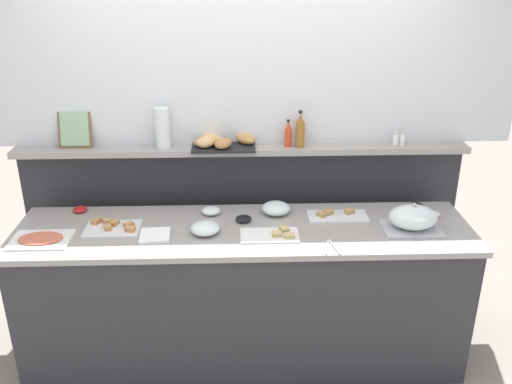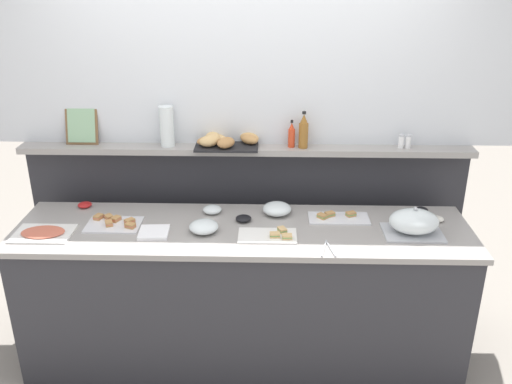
{
  "view_description": "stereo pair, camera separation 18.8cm",
  "coord_description": "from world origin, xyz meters",
  "views": [
    {
      "loc": [
        -0.03,
        -2.94,
        2.42
      ],
      "look_at": [
        0.08,
        0.1,
        1.12
      ],
      "focal_mm": 38.99,
      "sensor_mm": 36.0,
      "label": 1
    },
    {
      "loc": [
        0.16,
        -2.94,
        2.42
      ],
      "look_at": [
        0.08,
        0.1,
        1.12
      ],
      "focal_mm": 38.99,
      "sensor_mm": 36.0,
      "label": 2
    }
  ],
  "objects": [
    {
      "name": "buffet_counter",
      "position": [
        0.0,
        0.0,
        0.47
      ],
      "size": [
        2.71,
        0.68,
        0.93
      ],
      "color": "#2D2D33",
      "rests_on": "ground_plane"
    },
    {
      "name": "pepper_shaker",
      "position": [
        1.03,
        0.44,
        1.33
      ],
      "size": [
        0.03,
        0.03,
        0.09
      ],
      "color": "white",
      "rests_on": "back_ledge_unit"
    },
    {
      "name": "condiment_bowl_teal",
      "position": [
        -0.0,
        0.09,
        0.95
      ],
      "size": [
        0.1,
        0.1,
        0.03
      ],
      "primitive_type": "ellipsoid",
      "color": "black",
      "rests_on": "buffet_counter"
    },
    {
      "name": "serving_tongs",
      "position": [
        0.48,
        -0.24,
        0.93
      ],
      "size": [
        0.08,
        0.18,
        0.01
      ],
      "color": "#B7BABF",
      "rests_on": "buffet_counter"
    },
    {
      "name": "upper_wall_panel",
      "position": [
        0.0,
        0.54,
        1.94
      ],
      "size": [
        3.51,
        0.08,
        1.31
      ],
      "primitive_type": "cube",
      "color": "silver",
      "rests_on": "back_ledge_unit"
    },
    {
      "name": "cold_cuts_platter",
      "position": [
        -1.15,
        -0.11,
        0.94
      ],
      "size": [
        0.33,
        0.24,
        0.02
      ],
      "color": "white",
      "rests_on": "buffet_counter"
    },
    {
      "name": "vinegar_bottle_amber",
      "position": [
        0.37,
        0.43,
        1.39
      ],
      "size": [
        0.06,
        0.06,
        0.24
      ],
      "color": "#8E5B23",
      "rests_on": "back_ledge_unit"
    },
    {
      "name": "condiment_bowl_dark",
      "position": [
        -1.03,
        0.27,
        0.94
      ],
      "size": [
        0.09,
        0.09,
        0.03
      ],
      "primitive_type": "ellipsoid",
      "color": "red",
      "rests_on": "buffet_counter"
    },
    {
      "name": "glass_bowl_small",
      "position": [
        0.2,
        0.2,
        0.96
      ],
      "size": [
        0.18,
        0.18,
        0.07
      ],
      "color": "silver",
      "rests_on": "buffet_counter"
    },
    {
      "name": "sandwich_platter_front",
      "position": [
        -0.77,
        0.02,
        0.94
      ],
      "size": [
        0.32,
        0.22,
        0.04
      ],
      "color": "silver",
      "rests_on": "buffet_counter"
    },
    {
      "name": "framed_picture",
      "position": [
        -1.06,
        0.48,
        1.41
      ],
      "size": [
        0.21,
        0.07,
        0.24
      ],
      "color": "brown",
      "rests_on": "back_ledge_unit"
    },
    {
      "name": "ground_plane",
      "position": [
        0.0,
        0.6,
        0.0
      ],
      "size": [
        12.0,
        12.0,
        0.0
      ],
      "primitive_type": "plane",
      "color": "gray"
    },
    {
      "name": "sandwich_platter_rear",
      "position": [
        0.58,
        0.14,
        0.94
      ],
      "size": [
        0.37,
        0.17,
        0.04
      ],
      "color": "silver",
      "rests_on": "buffet_counter"
    },
    {
      "name": "glass_bowl_medium",
      "position": [
        -0.22,
        -0.06,
        0.96
      ],
      "size": [
        0.17,
        0.17,
        0.07
      ],
      "color": "silver",
      "rests_on": "buffet_counter"
    },
    {
      "name": "salt_shaker",
      "position": [
        0.99,
        0.44,
        1.33
      ],
      "size": [
        0.03,
        0.03,
        0.09
      ],
      "color": "white",
      "rests_on": "back_ledge_unit"
    },
    {
      "name": "bread_basket",
      "position": [
        -0.14,
        0.44,
        1.33
      ],
      "size": [
        0.43,
        0.28,
        0.08
      ],
      "color": "black",
      "rests_on": "back_ledge_unit"
    },
    {
      "name": "napkin_stack",
      "position": [
        -0.51,
        -0.09,
        0.94
      ],
      "size": [
        0.18,
        0.18,
        0.02
      ],
      "primitive_type": "cube",
      "rotation": [
        0.0,
        0.0,
        0.06
      ],
      "color": "white",
      "rests_on": "buffet_counter"
    },
    {
      "name": "sandwich_platter_side",
      "position": [
        0.16,
        -0.11,
        0.94
      ],
      "size": [
        0.34,
        0.19,
        0.04
      ],
      "color": "white",
      "rests_on": "buffet_counter"
    },
    {
      "name": "serving_cloche",
      "position": [
        0.99,
        -0.05,
        1.0
      ],
      "size": [
        0.34,
        0.24,
        0.17
      ],
      "color": "#B7BABF",
      "rests_on": "buffet_counter"
    },
    {
      "name": "hot_sauce_bottle",
      "position": [
        0.29,
        0.44,
        1.37
      ],
      "size": [
        0.04,
        0.04,
        0.18
      ],
      "color": "red",
      "rests_on": "back_ledge_unit"
    },
    {
      "name": "condiment_bowl_red",
      "position": [
        1.18,
        0.12,
        0.94
      ],
      "size": [
        0.08,
        0.08,
        0.03
      ],
      "primitive_type": "ellipsoid",
      "color": "silver",
      "rests_on": "buffet_counter"
    },
    {
      "name": "glass_bowl_large",
      "position": [
        -0.2,
        0.2,
        0.95
      ],
      "size": [
        0.12,
        0.12,
        0.05
      ],
      "color": "silver",
      "rests_on": "buffet_counter"
    },
    {
      "name": "back_ledge_unit",
      "position": [
        0.0,
        0.52,
        0.68
      ],
      "size": [
        2.91,
        0.22,
        1.29
      ],
      "color": "#2D2D33",
      "rests_on": "ground_plane"
    },
    {
      "name": "water_carafe",
      "position": [
        -0.5,
        0.44,
        1.42
      ],
      "size": [
        0.09,
        0.09,
        0.26
      ],
      "primitive_type": "cylinder",
      "color": "silver",
      "rests_on": "back_ledge_unit"
    },
    {
      "name": "condiment_bowl_cream",
      "position": [
        1.11,
        0.25,
        0.94
      ],
      "size": [
        0.08,
        0.08,
        0.03
      ],
      "primitive_type": "ellipsoid",
      "color": "black",
      "rests_on": "buffet_counter"
    }
  ]
}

